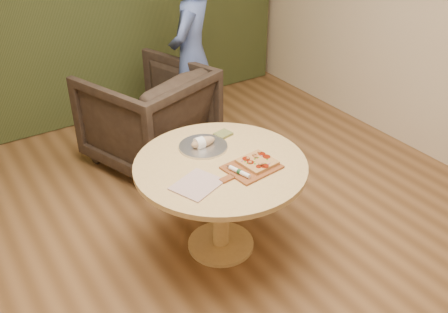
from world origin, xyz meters
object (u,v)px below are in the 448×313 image
Objects in this scene: cutlery_roll at (239,172)px; armchair at (148,111)px; person_standing at (192,56)px; serving_tray at (203,146)px; bread_roll at (202,142)px; pedestal_table at (221,180)px; pizza_paddle at (251,168)px; flatbread_pizza at (257,162)px.

cutlery_roll is 0.19× the size of armchair.
serving_tray is at bearing 21.97° from person_standing.
bread_roll reaches higher than cutlery_roll.
bread_roll is at bearing 89.50° from pedestal_table.
person_standing is at bearing 62.69° from bread_roll.
bread_roll is at bearing 100.34° from pizza_paddle.
serving_tray is 0.20× the size of person_standing.
flatbread_pizza is 0.18m from cutlery_roll.
armchair reaches higher than pedestal_table.
flatbread_pizza reaches higher than serving_tray.
pizza_paddle is at bearing 31.28° from person_standing.
pedestal_table is 2.63× the size of pizza_paddle.
pedestal_table is 1.18× the size of armchair.
pedestal_table is 0.68× the size of person_standing.
flatbread_pizza is 1.64m from armchair.
person_standing reaches higher than pizza_paddle.
cutlery_roll reaches higher than pedestal_table.
pedestal_table is 0.31m from bread_roll.
person_standing is at bearing 174.35° from armchair.
bread_roll is 0.19× the size of armchair.
pizza_paddle is 1.86m from person_standing.
bread_roll reaches higher than pedestal_table.
armchair is at bearing 84.92° from pedestal_table.
armchair reaches higher than bread_roll.
bread_roll is 1.51m from person_standing.
bread_roll is 1.24m from armchair.
serving_tray is 0.35× the size of armchair.
pedestal_table is at bearing -92.54° from serving_tray.
bread_roll reaches higher than serving_tray.
cutlery_roll reaches higher than pizza_paddle.
person_standing is (0.56, 0.14, 0.39)m from armchair.
flatbread_pizza is 0.24× the size of armchair.
person_standing is (0.69, 1.59, 0.29)m from pedestal_table.
serving_tray reaches higher than pedestal_table.
flatbread_pizza is 1.23× the size of cutlery_roll.
pedestal_table is 6.27× the size of bread_roll.
armchair is at bearing 83.61° from pizza_paddle.
pizza_paddle reaches higher than pedestal_table.
armchair is at bearing 71.15° from cutlery_roll.
flatbread_pizza is 1.83m from person_standing.
pizza_paddle is 1.89× the size of flatbread_pizza.
serving_tray is at bearing 0.00° from bread_roll.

